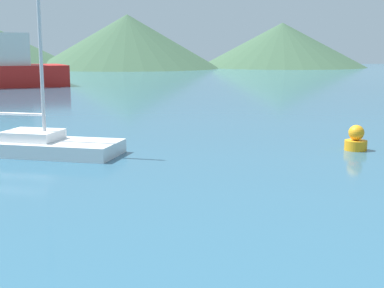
{
  "coord_description": "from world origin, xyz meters",
  "views": [
    {
      "loc": [
        -2.74,
        1.01,
        3.59
      ],
      "look_at": [
        0.8,
        14.0,
        1.2
      ],
      "focal_mm": 50.0,
      "sensor_mm": 36.0,
      "label": 1
    }
  ],
  "objects": [
    {
      "name": "hill_east",
      "position": [
        12.84,
        105.49,
        5.1
      ],
      "size": [
        35.6,
        35.6,
        10.21
      ],
      "color": "#38563D",
      "rests_on": "ground_plane"
    },
    {
      "name": "sailboat_inner",
      "position": [
        -3.26,
        20.15,
        0.34
      ],
      "size": [
        6.36,
        4.77,
        7.16
      ],
      "rotation": [
        0.0,
        0.0,
        -0.5
      ],
      "color": "white",
      "rests_on": "ground_plane"
    },
    {
      "name": "buoy_marker",
      "position": [
        7.95,
        17.75,
        0.38
      ],
      "size": [
        0.8,
        0.8,
        0.92
      ],
      "color": "orange",
      "rests_on": "ground_plane"
    },
    {
      "name": "hill_far_east",
      "position": [
        44.69,
        104.33,
        4.5
      ],
      "size": [
        34.28,
        34.28,
        8.99
      ],
      "color": "#38563D",
      "rests_on": "ground_plane"
    }
  ]
}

